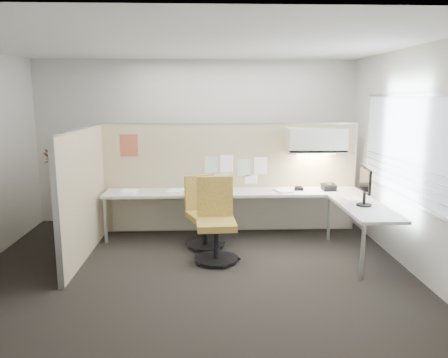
{
  "coord_description": "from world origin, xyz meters",
  "views": [
    {
      "loc": [
        0.19,
        -5.37,
        2.18
      ],
      "look_at": [
        0.43,
        0.8,
        1.01
      ],
      "focal_mm": 35.0,
      "sensor_mm": 36.0,
      "label": 1
    }
  ],
  "objects_px": {
    "chair_right": "(216,223)",
    "monitor": "(365,184)",
    "phone": "(328,187)",
    "desk": "(256,201)",
    "chair_left": "(203,214)"
  },
  "relations": [
    {
      "from": "chair_left",
      "to": "phone",
      "type": "height_order",
      "value": "chair_left"
    },
    {
      "from": "chair_right",
      "to": "monitor",
      "type": "xyz_separation_m",
      "value": [
        2.0,
        -0.01,
        0.51
      ]
    },
    {
      "from": "chair_left",
      "to": "monitor",
      "type": "relative_size",
      "value": 1.99
    },
    {
      "from": "chair_right",
      "to": "phone",
      "type": "distance_m",
      "value": 2.07
    },
    {
      "from": "monitor",
      "to": "phone",
      "type": "bearing_deg",
      "value": 17.1
    },
    {
      "from": "monitor",
      "to": "desk",
      "type": "bearing_deg",
      "value": 63.56
    },
    {
      "from": "chair_left",
      "to": "monitor",
      "type": "bearing_deg",
      "value": -35.98
    },
    {
      "from": "phone",
      "to": "monitor",
      "type": "bearing_deg",
      "value": -83.74
    },
    {
      "from": "desk",
      "to": "chair_left",
      "type": "relative_size",
      "value": 3.9
    },
    {
      "from": "desk",
      "to": "phone",
      "type": "xyz_separation_m",
      "value": [
        1.16,
        0.15,
        0.18
      ]
    },
    {
      "from": "chair_right",
      "to": "desk",
      "type": "bearing_deg",
      "value": 50.1
    },
    {
      "from": "desk",
      "to": "monitor",
      "type": "xyz_separation_m",
      "value": [
        1.37,
        -0.85,
        0.43
      ]
    },
    {
      "from": "desk",
      "to": "chair_left",
      "type": "bearing_deg",
      "value": -160.97
    },
    {
      "from": "desk",
      "to": "phone",
      "type": "distance_m",
      "value": 1.19
    },
    {
      "from": "phone",
      "to": "desk",
      "type": "bearing_deg",
      "value": -177.81
    }
  ]
}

